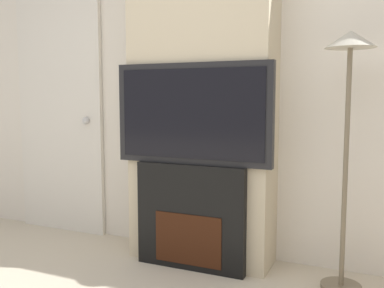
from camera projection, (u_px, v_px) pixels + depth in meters
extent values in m
cube|color=silver|center=(213.00, 75.00, 3.19)|extent=(6.00, 0.06, 2.70)
cube|color=beige|center=(202.00, 73.00, 3.01)|extent=(1.02, 0.36, 2.70)
cube|color=black|center=(192.00, 216.00, 2.95)|extent=(0.78, 0.14, 0.73)
cube|color=#33160A|center=(188.00, 240.00, 2.90)|extent=(0.49, 0.01, 0.35)
cube|color=black|center=(192.00, 114.00, 2.87)|extent=(1.11, 0.06, 0.68)
cube|color=black|center=(190.00, 114.00, 2.84)|extent=(1.02, 0.01, 0.60)
cylinder|color=#726651|center=(341.00, 286.00, 2.65)|extent=(0.25, 0.25, 0.03)
cylinder|color=#726651|center=(345.00, 170.00, 2.57)|extent=(0.03, 0.03, 1.44)
cone|color=#B7B2A3|center=(351.00, 39.00, 2.49)|extent=(0.29, 0.29, 0.10)
cube|color=silver|center=(60.00, 115.00, 3.75)|extent=(0.88, 0.04, 2.05)
sphere|color=silver|center=(86.00, 121.00, 3.59)|extent=(0.06, 0.06, 0.06)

